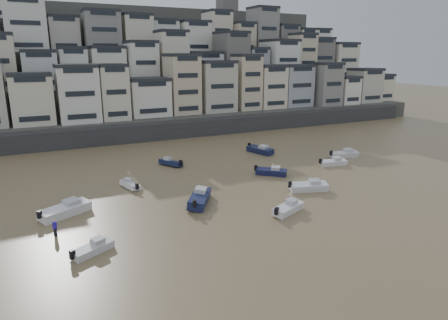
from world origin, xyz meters
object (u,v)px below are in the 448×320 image
boat_i (260,149)px  person_pink (273,169)px  boat_b (309,186)px  boat_f (130,184)px  boat_c (200,196)px  boat_k (65,208)px  boat_j (93,247)px  boat_d (333,161)px  boat_a (288,207)px  boat_h (171,162)px  boat_e (271,171)px  boat_g (344,153)px  person_blue (55,228)px

boat_i → person_pink: size_ratio=3.41×
boat_b → boat_f: 23.84m
boat_c → boat_k: boat_c is taller
boat_j → boat_k: (-1.35, 10.41, 0.27)m
boat_b → boat_d: 14.15m
boat_c → boat_k: size_ratio=1.03×
boat_j → boat_a: bearing=-26.8°
boat_h → boat_i: boat_i is taller
boat_e → boat_f: boat_e is taller
boat_b → boat_h: (-12.18, 19.91, -0.12)m
boat_c → boat_k: (-14.89, 3.15, -0.03)m
boat_g → person_pink: size_ratio=3.19×
boat_b → boat_c: bearing=-170.8°
boat_c → boat_h: boat_c is taller
boat_f → boat_g: 37.44m
boat_b → boat_j: bearing=-152.2°
boat_d → boat_f: bearing=-175.3°
boat_j → person_blue: person_blue is taller
boat_b → person_blue: 30.93m
boat_b → boat_k: (-29.54, 5.31, 0.12)m
boat_a → person_blue: (-24.15, 5.25, 0.19)m
boat_a → boat_k: boat_k is taller
boat_c → boat_g: 32.66m
boat_j → boat_k: bearing=70.2°
boat_h → boat_j: 29.69m
boat_c → boat_j: 15.37m
boat_b → boat_j: size_ratio=1.27×
boat_i → boat_k: (-34.70, -15.39, 0.05)m
boat_h → boat_g: bearing=-135.4°
person_blue → boat_e: bearing=14.7°
boat_i → person_blue: bearing=-75.5°
boat_g → boat_h: bearing=172.4°
boat_j → boat_c: bearing=1.0°
boat_e → boat_a: bearing=-71.5°
boat_f → boat_h: bearing=-59.6°
boat_a → boat_j: boat_a is taller
boat_i → boat_j: (-33.35, -25.80, -0.22)m
boat_i → boat_k: size_ratio=0.94×
boat_a → boat_f: bearing=107.2°
boat_a → person_pink: person_pink is taller
boat_g → boat_a: bearing=-136.2°
boat_g → boat_b: bearing=-136.7°
boat_a → boat_h: size_ratio=1.09×
boat_f → boat_c: bearing=-160.5°
boat_a → boat_j: bearing=157.5°
boat_h → boat_i: (17.34, 0.80, 0.19)m
boat_f → boat_d: bearing=-109.3°
boat_e → boat_f: (-20.28, 3.43, -0.11)m
boat_e → boat_g: (17.16, 3.23, 0.08)m
person_blue → person_pink: size_ratio=1.00×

